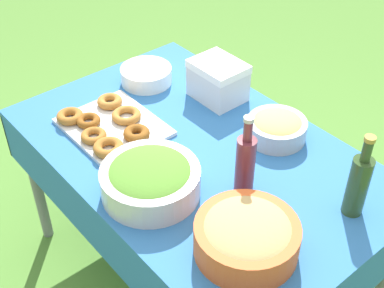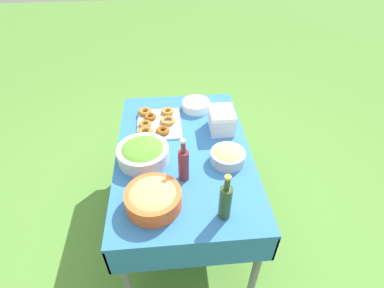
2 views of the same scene
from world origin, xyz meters
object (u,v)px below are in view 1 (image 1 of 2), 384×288
at_px(donut_platter, 109,125).
at_px(wine_bottle, 245,163).
at_px(bread_bowl, 247,236).
at_px(pasta_bowl, 277,127).
at_px(olive_oil_bottle, 358,184).
at_px(salad_bowl, 150,179).
at_px(plate_stack, 146,75).
at_px(cooler_box, 218,80).

xyz_separation_m(donut_platter, wine_bottle, (-0.59, -0.17, 0.10)).
bearing_deg(bread_bowl, wine_bottle, -42.91).
distance_m(pasta_bowl, olive_oil_bottle, 0.45).
distance_m(wine_bottle, bread_bowl, 0.28).
xyz_separation_m(olive_oil_bottle, bread_bowl, (0.11, 0.39, -0.06)).
distance_m(salad_bowl, plate_stack, 0.72).
height_order(salad_bowl, plate_stack, salad_bowl).
height_order(pasta_bowl, olive_oil_bottle, olive_oil_bottle).
relative_size(plate_stack, cooler_box, 1.03).
relative_size(donut_platter, olive_oil_bottle, 1.30).
xyz_separation_m(salad_bowl, wine_bottle, (-0.19, -0.26, 0.06)).
xyz_separation_m(plate_stack, bread_bowl, (-0.99, 0.34, 0.03)).
xyz_separation_m(salad_bowl, olive_oil_bottle, (-0.50, -0.46, 0.06)).
bearing_deg(wine_bottle, olive_oil_bottle, -146.66).
height_order(donut_platter, olive_oil_bottle, olive_oil_bottle).
height_order(pasta_bowl, cooler_box, cooler_box).
height_order(plate_stack, bread_bowl, bread_bowl).
xyz_separation_m(donut_platter, bread_bowl, (-0.79, 0.02, 0.05)).
bearing_deg(pasta_bowl, cooler_box, -2.56).
bearing_deg(salad_bowl, cooler_box, -63.00).
bearing_deg(donut_platter, plate_stack, -59.06).
height_order(olive_oil_bottle, wine_bottle, olive_oil_bottle).
distance_m(pasta_bowl, wine_bottle, 0.34).
height_order(wine_bottle, cooler_box, wine_bottle).
bearing_deg(salad_bowl, bread_bowl, -169.78).
bearing_deg(olive_oil_bottle, wine_bottle, 33.34).
bearing_deg(olive_oil_bottle, plate_stack, 2.47).
distance_m(salad_bowl, bread_bowl, 0.40).
xyz_separation_m(salad_bowl, pasta_bowl, (-0.06, -0.56, -0.01)).
bearing_deg(bread_bowl, donut_platter, -1.35).
relative_size(olive_oil_bottle, wine_bottle, 1.01).
distance_m(olive_oil_bottle, wine_bottle, 0.37).
bearing_deg(olive_oil_bottle, pasta_bowl, -12.78).
distance_m(plate_stack, bread_bowl, 1.04).
bearing_deg(cooler_box, plate_stack, 28.55).
height_order(salad_bowl, donut_platter, salad_bowl).
bearing_deg(pasta_bowl, olive_oil_bottle, 167.22).
bearing_deg(bread_bowl, pasta_bowl, -56.05).
relative_size(bread_bowl, cooler_box, 1.47).
bearing_deg(salad_bowl, wine_bottle, -126.66).
distance_m(donut_platter, bread_bowl, 0.79).
bearing_deg(plate_stack, olive_oil_bottle, -177.53).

